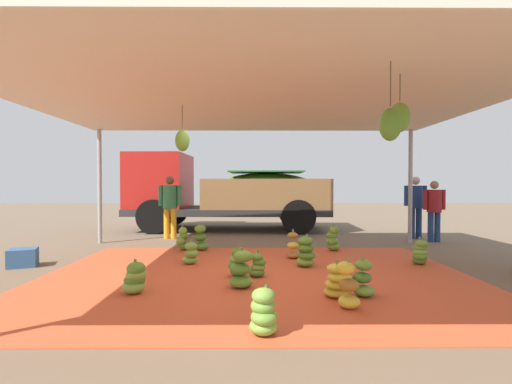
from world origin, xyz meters
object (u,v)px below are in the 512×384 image
object	(u,v)px
banana_bunch_11	(135,278)
banana_bunch_14	(348,287)
banana_bunch_6	(258,265)
worker_1	(434,206)
banana_bunch_5	(201,238)
banana_bunch_12	(420,253)
worker_0	(415,202)
banana_bunch_10	(338,282)
banana_bunch_13	(363,279)
banana_bunch_7	(241,270)
banana_bunch_4	(191,254)
banana_bunch_3	(333,239)
worker_2	(170,202)
banana_bunch_9	(306,253)
banana_bunch_1	(264,313)
crate_0	(23,258)
banana_bunch_8	(183,239)
cargo_truck_main	(222,191)
banana_bunch_0	(237,263)
banana_bunch_2	(293,246)

from	to	relation	value
banana_bunch_11	banana_bunch_14	distance (m)	2.70
banana_bunch_6	worker_1	distance (m)	5.68
banana_bunch_5	worker_1	bearing A→B (deg)	11.74
banana_bunch_12	worker_0	distance (m)	3.57
banana_bunch_10	banana_bunch_13	bearing A→B (deg)	9.36
banana_bunch_7	banana_bunch_4	bearing A→B (deg)	122.31
banana_bunch_3	banana_bunch_13	world-z (taller)	banana_bunch_3
banana_bunch_10	worker_2	size ratio (longest dim) A/B	0.29
banana_bunch_7	worker_2	size ratio (longest dim) A/B	0.33
banana_bunch_5	banana_bunch_14	distance (m)	4.38
banana_bunch_9	banana_bunch_5	bearing A→B (deg)	141.48
banana_bunch_3	worker_1	xyz separation A→B (m)	(2.79, 1.24, 0.63)
banana_bunch_1	worker_1	distance (m)	7.24
banana_bunch_1	worker_2	distance (m)	6.76
banana_bunch_5	crate_0	size ratio (longest dim) A/B	1.34
banana_bunch_1	banana_bunch_13	distance (m)	1.80
banana_bunch_11	banana_bunch_12	distance (m)	4.83
banana_bunch_8	cargo_truck_main	distance (m)	4.01
banana_bunch_12	worker_1	size ratio (longest dim) A/B	0.32
banana_bunch_5	banana_bunch_13	xyz separation A→B (m)	(2.54, -3.30, -0.05)
banana_bunch_0	banana_bunch_8	world-z (taller)	banana_bunch_8
banana_bunch_7	banana_bunch_11	xyz separation A→B (m)	(-1.38, -0.27, -0.04)
banana_bunch_3	banana_bunch_1	bearing A→B (deg)	-109.92
banana_bunch_4	worker_2	world-z (taller)	worker_2
banana_bunch_10	worker_0	world-z (taller)	worker_0
banana_bunch_5	worker_1	xyz separation A→B (m)	(5.64, 1.17, 0.63)
banana_bunch_10	crate_0	size ratio (longest dim) A/B	1.09
banana_bunch_7	crate_0	world-z (taller)	banana_bunch_7
banana_bunch_11	worker_2	xyz separation A→B (m)	(-0.65, 4.95, 0.76)
worker_1	worker_2	xyz separation A→B (m)	(-6.71, 0.60, 0.08)
banana_bunch_9	banana_bunch_1	bearing A→B (deg)	-105.56
cargo_truck_main	banana_bunch_7	bearing A→B (deg)	-83.01
banana_bunch_4	worker_0	distance (m)	6.32
banana_bunch_3	banana_bunch_6	world-z (taller)	banana_bunch_3
banana_bunch_3	banana_bunch_7	xyz separation A→B (m)	(-1.88, -2.84, -0.01)
banana_bunch_7	banana_bunch_13	distance (m)	1.62
banana_bunch_2	banana_bunch_13	xyz separation A→B (m)	(0.64, -2.41, -0.02)
worker_2	crate_0	bearing A→B (deg)	-118.76
banana_bunch_8	banana_bunch_9	bearing A→B (deg)	-33.44
banana_bunch_1	banana_bunch_8	xyz separation A→B (m)	(-1.62, 4.51, 0.02)
banana_bunch_1	banana_bunch_8	bearing A→B (deg)	109.73
banana_bunch_14	worker_0	bearing A→B (deg)	59.90
banana_bunch_9	crate_0	distance (m)	4.93
banana_bunch_0	banana_bunch_2	bearing A→B (deg)	53.35
banana_bunch_1	crate_0	xyz separation A→B (m)	(-4.12, 2.99, -0.07)
banana_bunch_4	worker_2	distance (m)	3.45
worker_1	banana_bunch_5	bearing A→B (deg)	-168.26
banana_bunch_7	banana_bunch_11	distance (m)	1.41
banana_bunch_0	banana_bunch_13	size ratio (longest dim) A/B	0.94
banana_bunch_10	worker_0	bearing A→B (deg)	57.74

